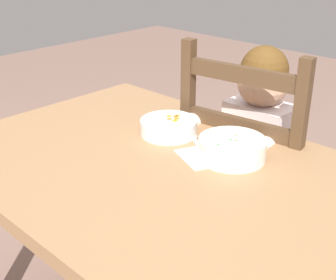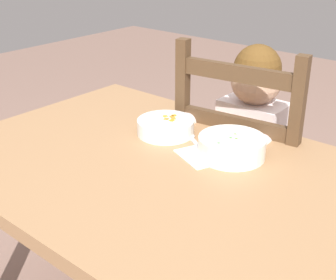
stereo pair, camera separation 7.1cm
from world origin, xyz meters
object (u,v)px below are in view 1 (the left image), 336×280
at_px(child_figure, 254,141).
at_px(bowl_of_peas, 232,148).
at_px(bowl_of_carrots, 169,126).
at_px(dining_table, 153,195).
at_px(spoon, 194,139).
at_px(dining_chair, 252,184).

relative_size(child_figure, bowl_of_peas, 5.10).
height_order(bowl_of_peas, bowl_of_carrots, bowl_of_peas).
relative_size(dining_table, spoon, 9.10).
distance_m(dining_table, dining_chair, 0.48).
height_order(dining_table, spoon, spoon).
distance_m(bowl_of_peas, spoon, 0.16).
distance_m(dining_chair, spoon, 0.38).
relative_size(child_figure, bowl_of_carrots, 5.43).
bearing_deg(bowl_of_carrots, dining_table, -60.28).
bearing_deg(spoon, dining_table, -88.28).
xyz_separation_m(dining_chair, bowl_of_carrots, (-0.13, -0.30, 0.28)).
bearing_deg(dining_table, bowl_of_peas, 47.90).
relative_size(dining_table, bowl_of_peas, 6.24).
distance_m(dining_chair, bowl_of_peas, 0.42).
bearing_deg(child_figure, bowl_of_peas, -67.81).
distance_m(dining_table, child_figure, 0.46).
xyz_separation_m(dining_chair, child_figure, (-0.01, -0.00, 0.17)).
relative_size(bowl_of_carrots, spoon, 1.37).
xyz_separation_m(bowl_of_carrots, spoon, (0.09, 0.02, -0.02)).
bearing_deg(spoon, bowl_of_peas, -7.08).
height_order(dining_chair, bowl_of_carrots, dining_chair).
distance_m(child_figure, bowl_of_peas, 0.34).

